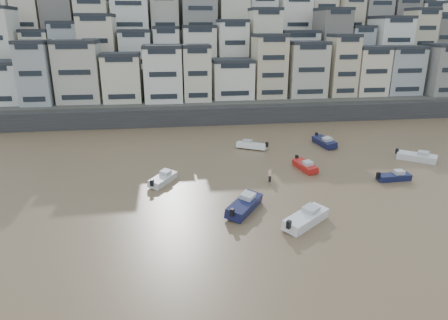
{
  "coord_description": "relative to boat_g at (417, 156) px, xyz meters",
  "views": [
    {
      "loc": [
        -2.89,
        -15.06,
        19.42
      ],
      "look_at": [
        3.5,
        30.0,
        4.0
      ],
      "focal_mm": 32.0,
      "sensor_mm": 36.0,
      "label": 1
    }
  ],
  "objects": [
    {
      "name": "harbor_wall",
      "position": [
        -23.88,
        27.69,
        0.93
      ],
      "size": [
        140.0,
        3.0,
        3.5
      ],
      "primitive_type": "cube",
      "color": "#38383A",
      "rests_on": "ground"
    },
    {
      "name": "hillside",
      "position": [
        -19.15,
        67.53,
        12.19
      ],
      "size": [
        141.04,
        66.0,
        50.0
      ],
      "color": "#4C4C47",
      "rests_on": "ground"
    },
    {
      "name": "boat_g",
      "position": [
        0.0,
        0.0,
        0.0
      ],
      "size": [
        5.91,
        5.26,
        1.63
      ],
      "primitive_type": null,
      "rotation": [
        0.0,
        0.0,
        -0.67
      ],
      "color": "silver",
      "rests_on": "ground"
    },
    {
      "name": "boat_f",
      "position": [
        -37.85,
        -3.75,
        -0.08
      ],
      "size": [
        4.27,
        5.54,
        1.47
      ],
      "primitive_type": null,
      "rotation": [
        0.0,
        0.0,
        1.03
      ],
      "color": "silver",
      "rests_on": "ground"
    },
    {
      "name": "boat_e",
      "position": [
        -17.97,
        -1.41,
        -0.09
      ],
      "size": [
        2.66,
        5.56,
        1.45
      ],
      "primitive_type": null,
      "rotation": [
        0.0,
        0.0,
        -1.39
      ],
      "color": "#AF1915",
      "rests_on": "ground"
    },
    {
      "name": "boat_c",
      "position": [
        -28.97,
        -13.29,
        0.08
      ],
      "size": [
        5.53,
        6.67,
        1.8
      ],
      "primitive_type": null,
      "rotation": [
        0.0,
        0.0,
        0.97
      ],
      "color": "#141840",
      "rests_on": "ground"
    },
    {
      "name": "boat_i",
      "position": [
        -10.8,
        9.53,
        0.03
      ],
      "size": [
        2.79,
        6.39,
        1.69
      ],
      "primitive_type": null,
      "rotation": [
        0.0,
        0.0,
        -1.44
      ],
      "color": "#12163A",
      "rests_on": "ground"
    },
    {
      "name": "boat_a",
      "position": [
        -23.33,
        -17.21,
        0.07
      ],
      "size": [
        6.41,
        5.74,
        1.78
      ],
      "primitive_type": null,
      "rotation": [
        0.0,
        0.0,
        0.68
      ],
      "color": "white",
      "rests_on": "ground"
    },
    {
      "name": "boat_h",
      "position": [
        -23.36,
        9.54,
        -0.07
      ],
      "size": [
        5.64,
        4.28,
        1.49
      ],
      "primitive_type": null,
      "rotation": [
        0.0,
        0.0,
        2.62
      ],
      "color": "white",
      "rests_on": "ground"
    },
    {
      "name": "boat_d",
      "position": [
        -7.72,
        -7.0,
        -0.15
      ],
      "size": [
        4.94,
        1.84,
        1.33
      ],
      "primitive_type": null,
      "rotation": [
        0.0,
        0.0,
        0.05
      ],
      "color": "#141A40",
      "rests_on": "ground"
    },
    {
      "name": "person_pink",
      "position": [
        -24.04,
        -5.2,
        0.05
      ],
      "size": [
        0.44,
        0.44,
        1.74
      ],
      "primitive_type": null,
      "color": "beige",
      "rests_on": "ground"
    }
  ]
}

